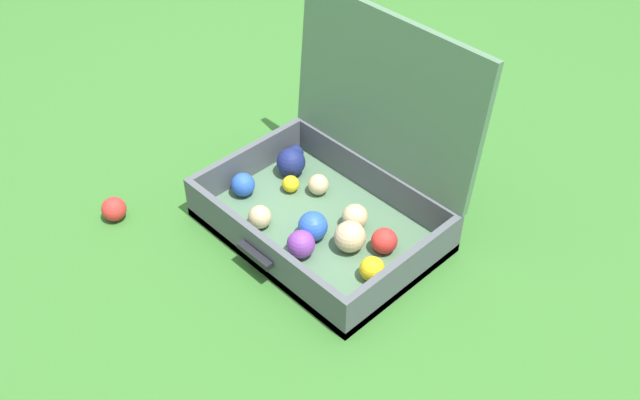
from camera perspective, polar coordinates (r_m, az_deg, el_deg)
The scene contains 3 objects.
ground_plane at distance 1.96m, azimuth -0.37°, elevation -1.11°, with size 16.00×16.00×0.00m, color #336B28.
open_suitcase at distance 1.86m, azimuth 1.22°, elevation 0.91°, with size 0.58×0.48×0.53m.
stray_ball_on_grass at distance 2.00m, azimuth -15.68°, elevation -0.68°, with size 0.06×0.06×0.06m, color red.
Camera 1 is at (1.05, -0.99, 1.32)m, focal length 41.29 mm.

